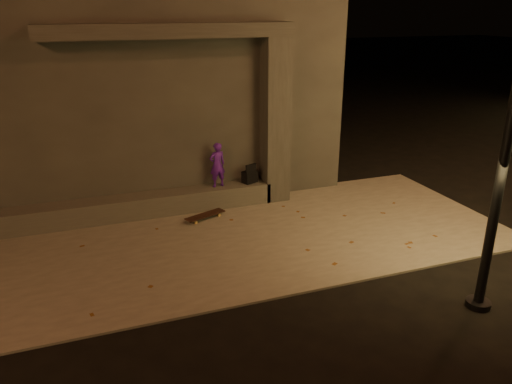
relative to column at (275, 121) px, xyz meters
name	(u,v)px	position (x,y,z in m)	size (l,w,h in m)	color
ground	(264,295)	(-1.70, -3.75, -1.84)	(120.00, 120.00, 0.00)	black
sidewalk	(226,241)	(-1.70, -1.75, -1.82)	(11.00, 4.40, 0.04)	slate
building	(132,76)	(-2.70, 2.74, 0.77)	(9.00, 5.10, 5.22)	#383533
ledge	(133,207)	(-3.20, 0.00, -1.58)	(6.00, 0.55, 0.45)	#4B4A44
column	(275,121)	(0.00, 0.00, 0.00)	(0.55, 0.55, 3.60)	#383533
canopy	(170,30)	(-2.20, 0.05, 1.94)	(5.00, 0.70, 0.28)	#383533
skateboarder	(217,165)	(-1.34, 0.00, -0.85)	(0.36, 0.24, 0.99)	#5018A2
backpack	(250,176)	(-0.60, 0.00, -1.19)	(0.38, 0.31, 0.45)	black
skateboard	(205,215)	(-1.82, -0.65, -1.72)	(0.92, 0.54, 0.10)	black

